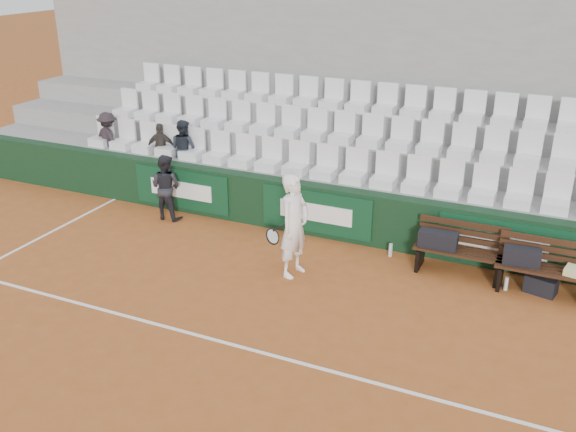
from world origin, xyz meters
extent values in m
plane|color=#A25324|center=(0.00, 0.00, 0.00)|extent=(80.00, 80.00, 0.00)
cube|color=white|center=(0.00, 0.00, 0.00)|extent=(18.00, 0.06, 0.01)
cube|color=black|center=(0.00, 4.00, 0.50)|extent=(18.00, 0.30, 1.00)
cube|color=#0C381E|center=(-3.20, 3.83, 0.52)|extent=(2.20, 0.04, 0.82)
cube|color=#0C381E|center=(-0.20, 3.83, 0.52)|extent=(2.20, 0.04, 0.82)
cube|color=#0C381E|center=(3.20, 3.83, 0.52)|extent=(2.20, 0.04, 0.82)
cube|color=gray|center=(0.00, 4.62, 0.50)|extent=(18.00, 0.95, 1.00)
cube|color=gray|center=(0.00, 5.58, 0.72)|extent=(18.00, 0.95, 1.45)
cube|color=gray|center=(0.00, 6.53, 0.95)|extent=(18.00, 0.95, 1.90)
cube|color=gray|center=(0.00, 7.15, 2.20)|extent=(18.00, 0.30, 4.40)
cube|color=silver|center=(0.00, 4.45, 1.31)|extent=(11.90, 0.44, 0.63)
cube|color=silver|center=(0.00, 5.40, 1.77)|extent=(11.90, 0.44, 0.63)
cube|color=silver|center=(0.00, 6.35, 2.21)|extent=(11.90, 0.44, 0.63)
cube|color=#351D0F|center=(2.56, 3.43, 0.23)|extent=(1.50, 0.56, 0.45)
cube|color=#371D10|center=(3.92, 3.32, 0.23)|extent=(1.50, 0.56, 0.45)
cube|color=black|center=(2.19, 3.41, 0.59)|extent=(0.65, 0.29, 0.28)
cube|color=black|center=(3.55, 3.33, 0.58)|extent=(0.59, 0.32, 0.27)
cube|color=black|center=(3.90, 3.34, 0.15)|extent=(0.54, 0.40, 0.29)
cylinder|color=silver|center=(1.33, 3.63, 0.12)|extent=(0.07, 0.07, 0.24)
cylinder|color=silver|center=(3.38, 3.20, 0.11)|extent=(0.06, 0.06, 0.23)
imported|color=white|center=(0.02, 2.30, 0.89)|extent=(0.54, 0.72, 1.78)
torus|color=black|center=(-0.38, 2.30, 0.62)|extent=(0.19, 0.30, 0.26)
cylinder|color=black|center=(-0.25, 2.30, 0.81)|extent=(0.26, 0.03, 0.20)
imported|color=black|center=(-3.32, 3.46, 0.68)|extent=(0.66, 0.52, 1.35)
imported|color=black|center=(-5.53, 4.50, 1.60)|extent=(0.88, 0.66, 1.21)
imported|color=#322D28|center=(-4.11, 4.50, 1.55)|extent=(0.70, 0.48, 1.10)
imported|color=#1D222C|center=(-3.53, 4.50, 1.62)|extent=(0.68, 0.58, 1.25)
camera|label=1|loc=(3.93, -6.57, 5.14)|focal=40.00mm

